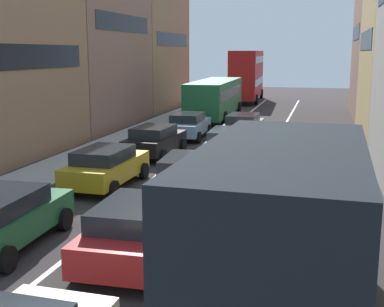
% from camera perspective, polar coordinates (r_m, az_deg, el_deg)
% --- Properties ---
extents(sidewalk_left, '(2.60, 64.00, 0.14)m').
position_cam_1_polar(sidewalk_left, '(27.12, -9.53, 0.71)').
color(sidewalk_left, '#A4A4A4').
rests_on(sidewalk_left, ground).
extents(lane_stripe_left, '(0.16, 60.00, 0.01)m').
position_cam_1_polar(lane_stripe_left, '(25.53, 0.79, 0.07)').
color(lane_stripe_left, silver).
rests_on(lane_stripe_left, ground).
extents(lane_stripe_right, '(0.16, 60.00, 0.01)m').
position_cam_1_polar(lane_stripe_right, '(24.97, 8.39, -0.31)').
color(lane_stripe_right, silver).
rests_on(lane_stripe_right, ground).
extents(building_row_left, '(7.20, 43.90, 12.64)m').
position_cam_1_polar(building_row_left, '(30.86, -17.65, 12.25)').
color(building_row_left, '#B2ADA3').
rests_on(building_row_left, ground).
extents(removalist_box_truck, '(2.88, 7.77, 3.58)m').
position_cam_1_polar(removalist_box_truck, '(9.01, 10.45, -8.29)').
color(removalist_box_truck, navy).
rests_on(removalist_box_truck, ground).
extents(sedan_centre_lane_second, '(2.15, 4.34, 1.49)m').
position_cam_1_polar(sedan_centre_lane_second, '(12.45, -6.18, -8.33)').
color(sedan_centre_lane_second, '#A51E1E').
rests_on(sedan_centre_lane_second, ground).
extents(wagon_left_lane_second, '(2.19, 4.36, 1.49)m').
position_cam_1_polar(wagon_left_lane_second, '(14.03, -20.23, -6.71)').
color(wagon_left_lane_second, '#19592D').
rests_on(wagon_left_lane_second, ground).
extents(hatchback_centre_lane_third, '(2.29, 4.41, 1.49)m').
position_cam_1_polar(hatchback_centre_lane_third, '(17.57, -0.39, -2.45)').
color(hatchback_centre_lane_third, beige).
rests_on(hatchback_centre_lane_third, ground).
extents(sedan_left_lane_third, '(2.13, 4.34, 1.49)m').
position_cam_1_polar(sedan_left_lane_third, '(19.28, -9.58, -1.37)').
color(sedan_left_lane_third, '#B29319').
rests_on(sedan_left_lane_third, ground).
extents(coupe_centre_lane_fourth, '(2.18, 4.36, 1.49)m').
position_cam_1_polar(coupe_centre_lane_fourth, '(23.65, 4.13, 1.09)').
color(coupe_centre_lane_fourth, silver).
rests_on(coupe_centre_lane_fourth, ground).
extents(sedan_left_lane_fourth, '(2.22, 4.38, 1.49)m').
position_cam_1_polar(sedan_left_lane_fourth, '(24.64, -4.16, 1.50)').
color(sedan_left_lane_fourth, black).
rests_on(sedan_left_lane_fourth, ground).
extents(sedan_centre_lane_fifth, '(2.14, 4.34, 1.49)m').
position_cam_1_polar(sedan_centre_lane_fifth, '(29.40, 5.74, 3.06)').
color(sedan_centre_lane_fifth, gray).
rests_on(sedan_centre_lane_fifth, ground).
extents(sedan_left_lane_fifth, '(2.13, 4.34, 1.49)m').
position_cam_1_polar(sedan_left_lane_fifth, '(29.71, -0.41, 3.20)').
color(sedan_left_lane_fifth, '#759EB7').
rests_on(sedan_left_lane_fifth, ground).
extents(sedan_right_lane_behind_truck, '(2.27, 4.40, 1.49)m').
position_cam_1_polar(sedan_right_lane_behind_truck, '(16.14, 11.12, -3.90)').
color(sedan_right_lane_behind_truck, '#194C8C').
rests_on(sedan_right_lane_behind_truck, ground).
extents(bus_mid_queue_primary, '(2.99, 10.56, 2.90)m').
position_cam_1_polar(bus_mid_queue_primary, '(38.03, 2.59, 6.42)').
color(bus_mid_queue_primary, '#1E6033').
rests_on(bus_mid_queue_primary, ground).
extents(bus_far_queue_secondary, '(3.18, 10.61, 5.06)m').
position_cam_1_polar(bus_far_queue_secondary, '(52.35, 6.13, 8.86)').
color(bus_far_queue_secondary, '#B21919').
rests_on(bus_far_queue_secondary, ground).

